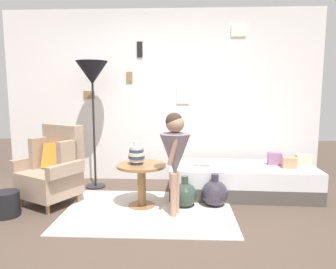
# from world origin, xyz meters

# --- Properties ---
(ground_plane) EXTENTS (12.00, 12.00, 0.00)m
(ground_plane) POSITION_xyz_m (0.00, 0.00, 0.00)
(ground_plane) COLOR #4C3D33
(gallery_wall) EXTENTS (4.80, 0.12, 2.60)m
(gallery_wall) POSITION_xyz_m (0.00, 1.95, 1.30)
(gallery_wall) COLOR silver
(gallery_wall) RESTS_ON ground
(rug) EXTENTS (1.94, 1.38, 0.01)m
(rug) POSITION_xyz_m (-0.06, 0.57, 0.01)
(rug) COLOR silver
(rug) RESTS_ON ground
(armchair) EXTENTS (0.90, 0.83, 0.97)m
(armchair) POSITION_xyz_m (-1.26, 0.80, 0.44)
(armchair) COLOR #9E7042
(armchair) RESTS_ON ground
(daybed) EXTENTS (1.93, 0.87, 0.40)m
(daybed) POSITION_xyz_m (1.13, 1.22, 0.20)
(daybed) COLOR #4C4742
(daybed) RESTS_ON ground
(pillow_head) EXTENTS (0.19, 0.13, 0.17)m
(pillow_head) POSITION_xyz_m (1.90, 1.15, 0.49)
(pillow_head) COLOR beige
(pillow_head) RESTS_ON daybed
(pillow_mid) EXTENTS (0.18, 0.14, 0.14)m
(pillow_mid) POSITION_xyz_m (1.71, 1.10, 0.47)
(pillow_mid) COLOR tan
(pillow_mid) RESTS_ON daybed
(pillow_back) EXTENTS (0.18, 0.13, 0.17)m
(pillow_back) POSITION_xyz_m (1.57, 1.29, 0.48)
(pillow_back) COLOR gray
(pillow_back) RESTS_ON daybed
(side_table) EXTENTS (0.59, 0.59, 0.52)m
(side_table) POSITION_xyz_m (-0.16, 0.72, 0.38)
(side_table) COLOR olive
(side_table) RESTS_ON ground
(vase_striped) EXTENTS (0.20, 0.20, 0.28)m
(vase_striped) POSITION_xyz_m (-0.21, 0.72, 0.64)
(vase_striped) COLOR #2D384C
(vase_striped) RESTS_ON side_table
(floor_lamp) EXTENTS (0.44, 0.44, 1.80)m
(floor_lamp) POSITION_xyz_m (-0.93, 1.47, 1.58)
(floor_lamp) COLOR black
(floor_lamp) RESTS_ON ground
(person_child) EXTENTS (0.34, 0.34, 1.16)m
(person_child) POSITION_xyz_m (0.25, 0.46, 0.74)
(person_child) COLOR #A37A60
(person_child) RESTS_ON ground
(book_on_daybed) EXTENTS (0.25, 0.20, 0.03)m
(book_on_daybed) POSITION_xyz_m (0.59, 1.19, 0.42)
(book_on_daybed) COLOR gray
(book_on_daybed) RESTS_ON daybed
(demijohn_near) EXTENTS (0.29, 0.29, 0.38)m
(demijohn_near) POSITION_xyz_m (0.36, 0.73, 0.15)
(demijohn_near) COLOR #2D3D33
(demijohn_near) RESTS_ON ground
(demijohn_far) EXTENTS (0.32, 0.32, 0.40)m
(demijohn_far) POSITION_xyz_m (0.72, 0.77, 0.16)
(demijohn_far) COLOR #332D38
(demijohn_far) RESTS_ON ground
(magazine_basket) EXTENTS (0.28, 0.28, 0.28)m
(magazine_basket) POSITION_xyz_m (-1.62, 0.35, 0.14)
(magazine_basket) COLOR black
(magazine_basket) RESTS_ON ground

